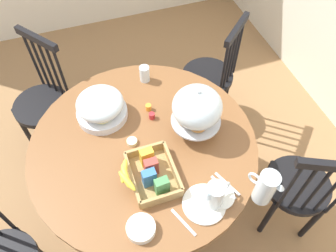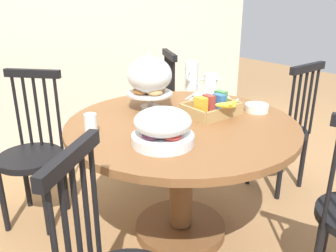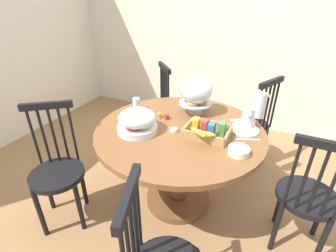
{
  "view_description": "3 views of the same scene",
  "coord_description": "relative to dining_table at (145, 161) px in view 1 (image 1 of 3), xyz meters",
  "views": [
    {
      "loc": [
        0.89,
        -0.13,
        2.29
      ],
      "look_at": [
        -0.14,
        0.22,
        0.84
      ],
      "focal_mm": 35.31,
      "sensor_mm": 36.0,
      "label": 1
    },
    {
      "loc": [
        -1.39,
        -1.33,
        1.43
      ],
      "look_at": [
        -0.24,
        0.07,
        0.74
      ],
      "focal_mm": 38.33,
      "sensor_mm": 36.0,
      "label": 2
    },
    {
      "loc": [
        0.5,
        -1.49,
        1.68
      ],
      "look_at": [
        -0.24,
        0.07,
        0.74
      ],
      "focal_mm": 26.98,
      "sensor_mm": 36.0,
      "label": 3
    }
  ],
  "objects": [
    {
      "name": "china_plate_small",
      "position": [
        0.44,
        0.27,
        0.21
      ],
      "size": [
        0.15,
        0.15,
        0.01
      ],
      "primitive_type": "cylinder",
      "color": "white",
      "rests_on": "china_plate_large"
    },
    {
      "name": "pastry_stand_with_dome",
      "position": [
        0.01,
        0.31,
        0.39
      ],
      "size": [
        0.28,
        0.28,
        0.34
      ],
      "color": "silver",
      "rests_on": "dining_table"
    },
    {
      "name": "butter_dish",
      "position": [
        -0.02,
        -0.06,
        0.21
      ],
      "size": [
        0.06,
        0.06,
        0.02
      ],
      "primitive_type": "cylinder",
      "color": "beige",
      "rests_on": "dining_table"
    },
    {
      "name": "china_plate_large",
      "position": [
        0.45,
        0.19,
        0.2
      ],
      "size": [
        0.22,
        0.22,
        0.01
      ],
      "primitive_type": "cylinder",
      "color": "white",
      "rests_on": "dining_table"
    },
    {
      "name": "drinking_glass",
      "position": [
        -0.48,
        0.15,
        0.25
      ],
      "size": [
        0.06,
        0.06,
        0.11
      ],
      "primitive_type": "cylinder",
      "color": "silver",
      "rests_on": "dining_table"
    },
    {
      "name": "soup_spoon",
      "position": [
        0.5,
        0.06,
        0.2
      ],
      "size": [
        0.16,
        0.08,
        0.01
      ],
      "primitive_type": "cube",
      "rotation": [
        0.0,
        0.0,
        6.67
      ],
      "color": "silver",
      "rests_on": "dining_table"
    },
    {
      "name": "milk_pitcher",
      "position": [
        0.46,
        0.23,
        0.27
      ],
      "size": [
        0.09,
        0.17,
        0.17
      ],
      "color": "silver",
      "rests_on": "dining_table"
    },
    {
      "name": "jam_jar_apricot",
      "position": [
        -0.23,
        0.1,
        0.21
      ],
      "size": [
        0.04,
        0.04,
        0.04
      ],
      "primitive_type": "cylinder",
      "color": "orange",
      "rests_on": "dining_table"
    },
    {
      "name": "orange_juice_pitcher",
      "position": [
        0.51,
        0.47,
        0.29
      ],
      "size": [
        0.17,
        0.11,
        0.21
      ],
      "color": "silver",
      "rests_on": "dining_table"
    },
    {
      "name": "windsor_chair_far_side",
      "position": [
        0.43,
        0.84,
        -0.09
      ],
      "size": [
        0.44,
        0.44,
        0.97
      ],
      "color": "black",
      "rests_on": "ground_plane"
    },
    {
      "name": "dining_table",
      "position": [
        0.0,
        0.0,
        0.0
      ],
      "size": [
        1.29,
        1.29,
        0.74
      ],
      "color": "brown",
      "rests_on": "ground_plane"
    },
    {
      "name": "ground_plane",
      "position": [
        0.14,
        -0.07,
        -0.55
      ],
      "size": [
        10.0,
        10.0,
        0.0
      ],
      "primitive_type": "plane",
      "color": "#997047"
    },
    {
      "name": "dinner_fork",
      "position": [
        0.39,
        0.34,
        0.2
      ],
      "size": [
        0.16,
        0.08,
        0.01
      ],
      "primitive_type": "cube",
      "rotation": [
        0.0,
        0.0,
        6.67
      ],
      "color": "silver",
      "rests_on": "dining_table"
    },
    {
      "name": "cereal_bowl",
      "position": [
        0.47,
        -0.15,
        0.22
      ],
      "size": [
        0.14,
        0.14,
        0.04
      ],
      "primitive_type": "cylinder",
      "color": "white",
      "rests_on": "dining_table"
    },
    {
      "name": "cereal_basket",
      "position": [
        0.22,
        -0.02,
        0.24
      ],
      "size": [
        0.32,
        0.3,
        0.12
      ],
      "color": "tan",
      "rests_on": "dining_table"
    },
    {
      "name": "jam_jar_strawberry",
      "position": [
        -0.16,
        0.1,
        0.21
      ],
      "size": [
        0.04,
        0.04,
        0.04
      ],
      "primitive_type": "cylinder",
      "color": "#B7282D",
      "rests_on": "dining_table"
    },
    {
      "name": "windsor_chair_host_seat",
      "position": [
        -0.62,
        0.71,
        -0.09
      ],
      "size": [
        0.47,
        0.47,
        0.97
      ],
      "color": "black",
      "rests_on": "ground_plane"
    },
    {
      "name": "fruit_platter_covered",
      "position": [
        -0.27,
        -0.17,
        0.28
      ],
      "size": [
        0.3,
        0.3,
        0.18
      ],
      "color": "silver",
      "rests_on": "dining_table"
    },
    {
      "name": "table_knife",
      "position": [
        0.4,
        0.31,
        0.2
      ],
      "size": [
        0.16,
        0.08,
        0.01
      ],
      "primitive_type": "cube",
      "rotation": [
        0.0,
        0.0,
        6.67
      ],
      "color": "silver",
      "rests_on": "dining_table"
    },
    {
      "name": "windsor_chair_near_window",
      "position": [
        -0.77,
        -0.55,
        -0.09
      ],
      "size": [
        0.47,
        0.46,
        0.97
      ],
      "color": "black",
      "rests_on": "ground_plane"
    }
  ]
}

